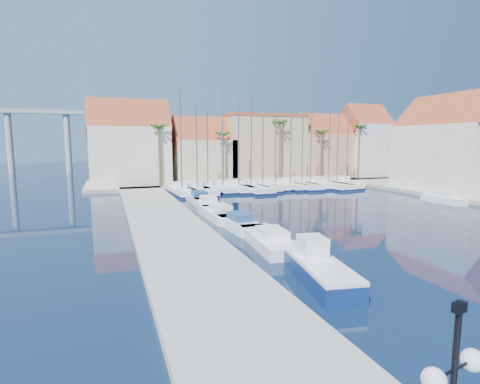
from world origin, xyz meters
The scene contains 35 objects.
ground centered at (0.00, 0.00, 0.00)m, with size 260.00×260.00×0.00m, color black.
quay_west centered at (-9.00, 13.50, 0.25)m, with size 6.00×77.00×0.50m, color gray.
shore_north centered at (10.00, 48.00, 0.25)m, with size 54.00×16.00×0.50m, color gray.
fishing_boat centered at (-3.37, 0.80, 0.71)m, with size 3.01×6.38×2.15m.
motorboat_west_0 centered at (-3.12, 7.75, 0.51)m, with size 2.90×7.48×1.40m.
motorboat_west_1 centered at (-3.37, 13.75, 0.51)m, with size 2.50×6.73×1.40m.
motorboat_west_2 centered at (-3.75, 18.00, 0.51)m, with size 2.41×7.07×1.40m.
motorboat_west_3 centered at (-3.35, 23.83, 0.51)m, with size 2.66×7.01×1.40m.
motorboat_west_4 centered at (-3.27, 28.47, 0.51)m, with size 2.25×6.93×1.40m.
motorboat_east_1 centered at (24.00, 17.71, 0.51)m, with size 1.88×5.26×1.40m.
sailboat_0 centered at (-4.03, 35.70, 0.60)m, with size 3.33×10.24×14.01m.
sailboat_1 centered at (-1.91, 35.73, 0.56)m, with size 3.84×11.43×12.04m.
sailboat_2 centered at (0.09, 36.97, 0.60)m, with size 2.95×8.70×11.53m.
sailboat_3 centered at (2.07, 36.36, 0.66)m, with size 2.73×8.57×14.98m.
sailboat_4 centered at (4.58, 36.61, 0.59)m, with size 2.71×9.95×13.05m.
sailboat_5 centered at (6.13, 35.72, 0.58)m, with size 3.71×11.60×14.04m.
sailboat_6 centered at (8.25, 36.29, 0.58)m, with size 3.04×9.60×11.34m.
sailboat_7 centered at (10.39, 36.32, 0.63)m, with size 2.31×8.18×12.95m.
sailboat_8 centered at (12.85, 36.19, 0.64)m, with size 2.62×8.70×14.19m.
sailboat_9 centered at (14.75, 36.11, 0.61)m, with size 2.82×10.02×14.38m.
sailboat_10 centered at (16.56, 36.63, 0.61)m, with size 2.64×9.60×13.66m.
sailboat_11 centered at (19.02, 35.47, 0.56)m, with size 3.60×11.30×11.82m.
sailboat_12 centered at (20.79, 35.81, 0.60)m, with size 3.72×11.16×14.95m.
sailboat_13 centered at (23.25, 36.52, 0.62)m, with size 2.19×8.19×12.65m.
building_0 centered at (-10.00, 47.00, 6.52)m, with size 12.30×9.00×13.50m.
building_1 centered at (2.00, 47.00, 5.30)m, with size 10.30×8.00×11.00m.
building_2 centered at (13.00, 48.00, 6.26)m, with size 14.20×10.20×11.50m.
building_3 centered at (25.00, 47.00, 5.86)m, with size 10.30×8.00×12.00m.
building_4 centered at (34.00, 46.00, 6.97)m, with size 8.30×8.00×14.00m.
building_6 centered at (32.00, 24.00, 6.52)m, with size 9.00×14.30×13.50m.
palm_0 centered at (-6.00, 42.00, 9.08)m, with size 2.60×2.60×10.15m.
palm_1 centered at (4.00, 42.00, 8.14)m, with size 2.60×2.60×9.15m.
palm_2 centered at (14.00, 42.00, 10.02)m, with size 2.60×2.60×11.15m.
palm_3 centered at (22.00, 42.00, 8.61)m, with size 2.60×2.60×9.65m.
palm_4 centered at (30.00, 42.00, 9.55)m, with size 2.60×2.60×10.65m.
Camera 1 is at (-13.54, -15.46, 7.26)m, focal length 28.00 mm.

